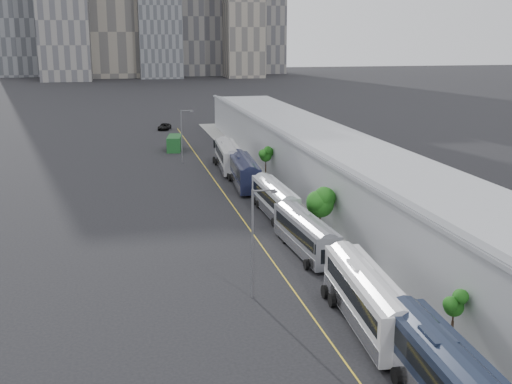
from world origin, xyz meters
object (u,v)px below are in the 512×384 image
object	(u,v)px
bus_3	(305,237)
street_lamp_far	(183,133)
bus_4	(275,202)
bus_5	(244,174)
bus_6	(228,158)
bus_2	(367,303)
suv	(164,127)
street_lamp_near	(255,236)
shipping_container	(175,143)

from	to	relation	value
bus_3	street_lamp_far	bearing A→B (deg)	95.35
bus_4	bus_5	xyz separation A→B (m)	(-0.63, 14.69, 0.14)
bus_4	bus_6	world-z (taller)	bus_6
street_lamp_far	bus_6	bearing A→B (deg)	-45.69
bus_2	bus_4	world-z (taller)	bus_2
bus_6	suv	xyz separation A→B (m)	(-6.21, 45.05, -1.04)
bus_6	bus_2	bearing A→B (deg)	-86.10
bus_3	bus_5	size ratio (longest dim) A/B	0.91
bus_6	suv	world-z (taller)	bus_6
street_lamp_far	suv	size ratio (longest dim) A/B	1.72
bus_6	street_lamp_near	xyz separation A→B (m)	(-6.64, -49.42, 3.34)
bus_5	suv	xyz separation A→B (m)	(-6.30, 56.78, -0.99)
bus_4	shipping_container	distance (m)	45.59
bus_3	bus_5	bearing A→B (deg)	87.78
bus_5	bus_6	bearing A→B (deg)	94.27
suv	street_lamp_far	bearing A→B (deg)	-74.86
bus_5	shipping_container	size ratio (longest dim) A/B	2.21
shipping_container	street_lamp_near	bearing A→B (deg)	-79.95
bus_3	bus_6	world-z (taller)	bus_6
bus_2	suv	xyz separation A→B (m)	(-6.29, 101.05, -1.02)
bus_5	street_lamp_near	distance (m)	38.44
street_lamp_near	suv	distance (m)	94.58
bus_6	suv	size ratio (longest dim) A/B	2.84
street_lamp_far	shipping_container	size ratio (longest dim) A/B	1.37
bus_3	bus_2	bearing A→B (deg)	-93.64
bus_2	bus_5	xyz separation A→B (m)	(0.02, 44.27, -0.03)
street_lamp_near	suv	xyz separation A→B (m)	(0.43, 94.48, -4.38)
bus_4	suv	xyz separation A→B (m)	(-6.94, 71.47, -0.85)
street_lamp_near	street_lamp_far	size ratio (longest dim) A/B	1.02
bus_6	shipping_container	world-z (taller)	bus_6
street_lamp_near	street_lamp_far	distance (m)	55.80
bus_2	bus_6	world-z (taller)	bus_6
bus_5	street_lamp_near	bearing A→B (deg)	-96.33
bus_2	bus_4	xyz separation A→B (m)	(0.65, 29.58, -0.16)
suv	bus_2	bearing A→B (deg)	-71.29
bus_3	bus_5	distance (m)	28.21
shipping_container	street_lamp_far	bearing A→B (deg)	-78.68
bus_4	street_lamp_far	xyz separation A→B (m)	(-6.95, 32.79, 3.44)
bus_3	street_lamp_far	distance (m)	46.90
shipping_container	bus_5	bearing A→B (deg)	-67.61
bus_6	street_lamp_near	world-z (taller)	street_lamp_near
bus_3	bus_4	size ratio (longest dim) A/B	0.99
bus_4	suv	bearing A→B (deg)	94.76
bus_6	shipping_container	xyz separation A→B (m)	(-6.46, 18.60, -0.43)
bus_3	suv	xyz separation A→B (m)	(-6.55, 84.99, -0.83)
street_lamp_near	street_lamp_far	world-z (taller)	street_lamp_near
bus_3	shipping_container	xyz separation A→B (m)	(-6.80, 58.54, -0.22)
bus_5	bus_4	bearing A→B (deg)	-83.73
bus_6	street_lamp_near	distance (m)	49.98
bus_5	street_lamp_near	size ratio (longest dim) A/B	1.58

